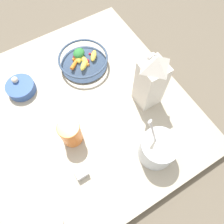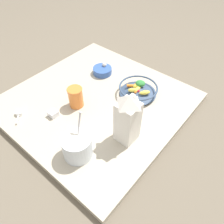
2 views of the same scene
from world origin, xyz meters
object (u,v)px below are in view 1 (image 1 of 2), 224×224
yogurt_tub (158,149)px  fruit_bowl (83,60)px  drinking_cup (71,133)px  milk_carton (151,81)px  spice_jar (81,172)px  garlic_bowl (21,87)px

yogurt_tub → fruit_bowl: bearing=-86.2°
drinking_cup → yogurt_tub: bearing=137.9°
milk_carton → spice_jar: milk_carton is taller
fruit_bowl → milk_carton: (-0.15, 0.30, 0.10)m
fruit_bowl → garlic_bowl: bearing=-3.9°
fruit_bowl → spice_jar: 0.51m
yogurt_tub → milk_carton: bearing=-117.0°
drinking_cup → spice_jar: size_ratio=2.64×
milk_carton → garlic_bowl: milk_carton is taller
yogurt_tub → garlic_bowl: size_ratio=1.79×
spice_jar → garlic_bowl: (0.06, -0.46, 0.01)m
spice_jar → garlic_bowl: size_ratio=0.36×
fruit_bowl → spice_jar: bearing=60.8°
spice_jar → garlic_bowl: bearing=-83.0°
yogurt_tub → drinking_cup: bearing=-42.1°
fruit_bowl → garlic_bowl: size_ratio=1.85×
drinking_cup → spice_jar: bearing=75.7°
milk_carton → spice_jar: size_ratio=6.23×
spice_jar → garlic_bowl: 0.47m
drinking_cup → fruit_bowl: bearing=-125.0°
fruit_bowl → drinking_cup: 0.37m
fruit_bowl → yogurt_tub: (-0.03, 0.52, 0.03)m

